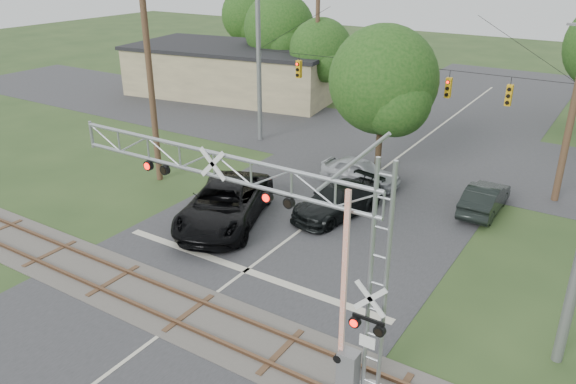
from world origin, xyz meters
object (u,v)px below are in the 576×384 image
Objects in this scene: traffic_signal_span at (410,75)px; sedan_silver at (360,172)px; pickup_black at (225,204)px; car_dark at (338,201)px; commercial_building at (235,70)px; crossing_gantry at (272,230)px.

traffic_signal_span reaches higher than sedan_silver.
traffic_signal_span is 2.70× the size of pickup_black.
pickup_black is 8.55m from sedan_silver.
car_dark is 26.38m from commercial_building.
crossing_gantry is 1.61× the size of pickup_black.
traffic_signal_span is at bearing -34.61° from commercial_building.
sedan_silver is at bearing 46.35° from pickup_black.
commercial_building is at bearing 105.92° from pickup_black.
pickup_black is 26.33m from commercial_building.
pickup_black is at bearing 158.02° from sedan_silver.
sedan_silver is (-4.07, 14.75, -3.91)m from crossing_gantry.
traffic_signal_span is 0.98× the size of commercial_building.
sedan_silver is 0.23× the size of commercial_building.
crossing_gantry is 2.15× the size of car_dark.
commercial_building reaches higher than car_dark.
sedan_silver is (-0.76, 4.14, -0.01)m from car_dark.
crossing_gantry reaches higher than pickup_black.
traffic_signal_span reaches higher than crossing_gantry.
crossing_gantry is at bearing -163.29° from sedan_silver.
commercial_building reaches higher than sedan_silver.
traffic_signal_span reaches higher than commercial_building.
traffic_signal_span reaches higher than pickup_black.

